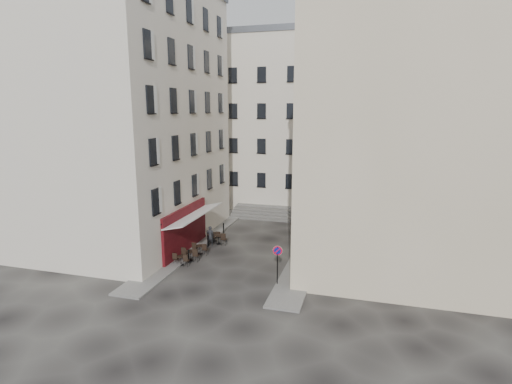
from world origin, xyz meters
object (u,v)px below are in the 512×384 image
(no_parking_sign, at_px, (277,258))
(bistro_table_a, at_px, (181,259))
(pedestrian, at_px, (210,236))
(bistro_table_b, at_px, (191,254))

(no_parking_sign, xyz_separation_m, bistro_table_a, (-7.12, 1.35, -1.37))
(bistro_table_a, xyz_separation_m, pedestrian, (0.34, 4.47, 0.36))
(bistro_table_b, relative_size, pedestrian, 0.83)
(no_parking_sign, bearing_deg, bistro_table_b, 159.23)
(bistro_table_a, height_order, pedestrian, pedestrian)
(no_parking_sign, height_order, bistro_table_a, no_parking_sign)
(pedestrian, bearing_deg, bistro_table_a, 71.06)
(bistro_table_a, relative_size, bistro_table_b, 0.92)
(bistro_table_a, bearing_deg, pedestrian, 85.70)
(bistro_table_a, distance_m, pedestrian, 4.50)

